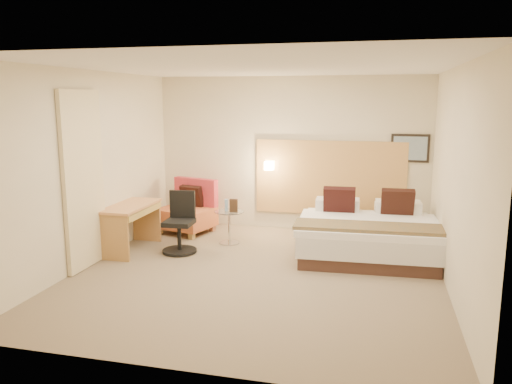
% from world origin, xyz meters
% --- Properties ---
extents(floor, '(4.80, 5.00, 0.02)m').
position_xyz_m(floor, '(0.00, 0.00, -0.01)').
color(floor, '#786750').
rests_on(floor, ground).
extents(ceiling, '(4.80, 5.00, 0.02)m').
position_xyz_m(ceiling, '(0.00, 0.00, 2.71)').
color(ceiling, white).
rests_on(ceiling, floor).
extents(wall_back, '(4.80, 0.02, 2.70)m').
position_xyz_m(wall_back, '(0.00, 2.51, 1.35)').
color(wall_back, beige).
rests_on(wall_back, floor).
extents(wall_front, '(4.80, 0.02, 2.70)m').
position_xyz_m(wall_front, '(0.00, -2.51, 1.35)').
color(wall_front, beige).
rests_on(wall_front, floor).
extents(wall_left, '(0.02, 5.00, 2.70)m').
position_xyz_m(wall_left, '(-2.41, 0.00, 1.35)').
color(wall_left, beige).
rests_on(wall_left, floor).
extents(wall_right, '(0.02, 5.00, 2.70)m').
position_xyz_m(wall_right, '(2.41, 0.00, 1.35)').
color(wall_right, beige).
rests_on(wall_right, floor).
extents(headboard_panel, '(2.60, 0.04, 1.30)m').
position_xyz_m(headboard_panel, '(0.70, 2.47, 0.95)').
color(headboard_panel, tan).
rests_on(headboard_panel, wall_back).
extents(art_frame, '(0.62, 0.03, 0.47)m').
position_xyz_m(art_frame, '(2.02, 2.48, 1.50)').
color(art_frame, black).
rests_on(art_frame, wall_back).
extents(art_canvas, '(0.54, 0.01, 0.39)m').
position_xyz_m(art_canvas, '(2.02, 2.46, 1.50)').
color(art_canvas, '#768EA3').
rests_on(art_canvas, wall_back).
extents(lamp_arm, '(0.02, 0.12, 0.02)m').
position_xyz_m(lamp_arm, '(-0.35, 2.42, 1.15)').
color(lamp_arm, white).
rests_on(lamp_arm, wall_back).
extents(lamp_shade, '(0.15, 0.15, 0.15)m').
position_xyz_m(lamp_shade, '(-0.35, 2.36, 1.15)').
color(lamp_shade, '#FFEDC6').
rests_on(lamp_shade, wall_back).
extents(curtain, '(0.06, 0.90, 2.42)m').
position_xyz_m(curtain, '(-2.36, -0.25, 1.22)').
color(curtain, beige).
rests_on(curtain, wall_left).
extents(bottle_a, '(0.06, 0.06, 0.19)m').
position_xyz_m(bottle_a, '(-0.83, 1.31, 0.63)').
color(bottle_a, '#9CC5F1').
rests_on(bottle_a, side_table).
extents(menu_folder, '(0.13, 0.05, 0.21)m').
position_xyz_m(menu_folder, '(-0.69, 1.26, 0.64)').
color(menu_folder, '#3E2819').
rests_on(menu_folder, side_table).
extents(bed, '(2.08, 2.03, 0.98)m').
position_xyz_m(bed, '(1.40, 1.26, 0.32)').
color(bed, '#3B241D').
rests_on(bed, floor).
extents(lounge_chair, '(1.04, 0.97, 0.92)m').
position_xyz_m(lounge_chair, '(-1.69, 1.84, 0.37)').
color(lounge_chair, tan).
rests_on(lounge_chair, floor).
extents(side_table, '(0.48, 0.48, 0.53)m').
position_xyz_m(side_table, '(-0.78, 1.31, 0.30)').
color(side_table, silver).
rests_on(side_table, floor).
extents(desk, '(0.53, 1.15, 0.72)m').
position_xyz_m(desk, '(-2.11, 0.59, 0.57)').
color(desk, tan).
rests_on(desk, floor).
extents(desk_chair, '(0.55, 0.55, 0.92)m').
position_xyz_m(desk_chair, '(-1.37, 0.69, 0.38)').
color(desk_chair, black).
rests_on(desk_chair, floor).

